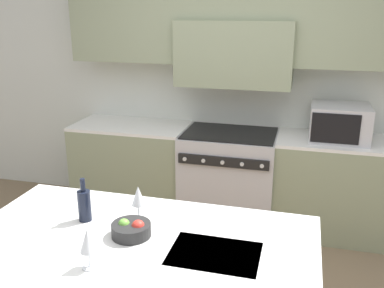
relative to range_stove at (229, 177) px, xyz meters
name	(u,v)px	position (x,y,z in m)	size (l,w,h in m)	color
back_cabinetry	(237,59)	(0.00, 0.27, 1.12)	(10.00, 0.46, 2.70)	silver
back_counter	(229,176)	(0.00, 0.02, 0.00)	(3.20, 0.62, 0.92)	gray
range_stove	(229,177)	(0.00, 0.00, 0.00)	(0.90, 0.70, 0.92)	#B7B7BC
microwave	(339,123)	(0.98, 0.02, 0.62)	(0.51, 0.44, 0.32)	#B7B7BC
wine_bottle	(84,205)	(-0.48, -1.94, 0.56)	(0.07, 0.07, 0.25)	black
wine_glass_near	(88,242)	(-0.24, -2.35, 0.60)	(0.08, 0.08, 0.20)	white
wine_glass_far	(138,197)	(-0.19, -1.85, 0.60)	(0.08, 0.08, 0.20)	white
fruit_bowl	(131,229)	(-0.16, -2.04, 0.50)	(0.21, 0.21, 0.09)	black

